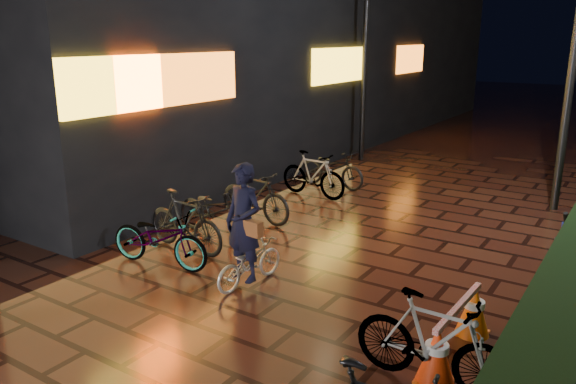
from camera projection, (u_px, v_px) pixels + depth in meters
The scene contains 9 objects.
ground at pixel (229, 337), 6.47m from camera, with size 80.00×80.00×0.00m, color #381911.
storefront_block at pixel (222, 2), 19.54m from camera, with size 12.09×22.00×9.00m.
lamp_post_hedge at pixel (575, 45), 10.38m from camera, with size 0.55×0.22×5.78m.
lamp_post_sf at pixel (365, 55), 15.02m from camera, with size 0.48×0.27×5.21m.
cyclist at pixel (246, 241), 7.64m from camera, with size 0.65×1.26×1.74m.
traffic_barrier at pixel (457, 330), 6.00m from camera, with size 0.44×1.54×0.62m.
cart_assembly at pixel (575, 237), 8.28m from camera, with size 0.59×0.63×0.93m.
parked_bikes_storefront at pixel (253, 198), 10.35m from camera, with size 1.91×6.22×0.98m.
parked_bikes_hedge at pixel (411, 379), 4.84m from camera, with size 1.72×1.90×0.98m.
Camera 1 is at (3.74, -4.46, 3.35)m, focal length 35.00 mm.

